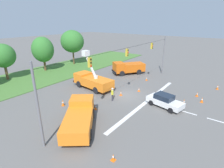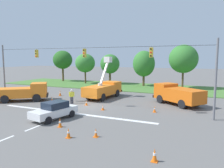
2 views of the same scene
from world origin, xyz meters
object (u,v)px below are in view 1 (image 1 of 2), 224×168
(tree_far_east, at_px, (72,42))
(utility_truck_support_near, at_px, (128,67))
(traffic_cone_foreground_right, at_px, (113,157))
(tree_centre, at_px, (3,56))
(traffic_cone_far_left, at_px, (63,103))
(traffic_cone_lane_edge_b, at_px, (139,90))
(traffic_cone_far_right, at_px, (96,107))
(tree_east, at_px, (43,50))
(utility_truck_bucket_lift, at_px, (92,80))
(traffic_cone_lane_edge_a, at_px, (147,79))
(sedan_white, at_px, (165,101))
(traffic_cone_near_bucket, at_px, (184,102))
(traffic_cone_foreground_left, at_px, (197,94))
(traffic_cone_mid_left, at_px, (218,87))
(traffic_cone_mid_right, at_px, (202,100))
(road_worker, at_px, (112,93))
(utility_truck_support_far, at_px, (80,116))
(traffic_cone_centre_line, at_px, (121,93))

(tree_far_east, height_order, utility_truck_support_near, tree_far_east)
(utility_truck_support_near, distance_m, traffic_cone_foreground_right, 22.82)
(tree_centre, xyz_separation_m, traffic_cone_far_left, (-0.69, -15.88, -3.83))
(traffic_cone_lane_edge_b, distance_m, traffic_cone_far_right, 8.11)
(tree_east, xyz_separation_m, utility_truck_bucket_lift, (-1.51, -14.51, -3.08))
(tree_far_east, height_order, traffic_cone_lane_edge_a, tree_far_east)
(tree_east, distance_m, traffic_cone_lane_edge_b, 21.35)
(sedan_white, bearing_deg, tree_far_east, 71.81)
(sedan_white, bearing_deg, traffic_cone_foreground_right, -179.36)
(utility_truck_support_near, relative_size, traffic_cone_lane_edge_b, 11.04)
(tree_far_east, height_order, traffic_cone_near_bucket, tree_far_east)
(traffic_cone_foreground_left, relative_size, traffic_cone_mid_left, 0.87)
(traffic_cone_far_right, bearing_deg, traffic_cone_far_left, 113.57)
(traffic_cone_mid_right, relative_size, traffic_cone_far_left, 0.88)
(sedan_white, distance_m, traffic_cone_lane_edge_a, 9.85)
(traffic_cone_lane_edge_a, distance_m, traffic_cone_far_right, 13.21)
(utility_truck_support_near, bearing_deg, utility_truck_bucket_lift, 178.11)
(sedan_white, distance_m, traffic_cone_mid_left, 11.16)
(traffic_cone_lane_edge_a, bearing_deg, tree_centre, 125.52)
(traffic_cone_mid_right, xyz_separation_m, traffic_cone_lane_edge_b, (-1.48, 8.23, -0.08))
(tree_east, height_order, road_worker, tree_east)
(traffic_cone_lane_edge_a, bearing_deg, utility_truck_bucket_lift, 148.61)
(traffic_cone_foreground_right, xyz_separation_m, traffic_cone_mid_right, (14.67, -3.34, 0.07))
(road_worker, xyz_separation_m, traffic_cone_far_right, (-3.14, 0.16, -0.70))
(road_worker, distance_m, traffic_cone_near_bucket, 8.97)
(sedan_white, bearing_deg, utility_truck_support_near, 49.29)
(utility_truck_support_far, bearing_deg, traffic_cone_far_right, 17.75)
(utility_truck_bucket_lift, bearing_deg, road_worker, -108.87)
(tree_far_east, distance_m, utility_truck_bucket_lift, 17.06)
(traffic_cone_foreground_right, distance_m, traffic_cone_lane_edge_b, 14.06)
(utility_truck_support_near, bearing_deg, tree_far_east, 94.19)
(traffic_cone_foreground_left, bearing_deg, traffic_cone_foreground_right, 171.57)
(tree_far_east, distance_m, traffic_cone_lane_edge_b, 21.79)
(utility_truck_support_far, height_order, traffic_cone_lane_edge_a, utility_truck_support_far)
(traffic_cone_foreground_left, bearing_deg, tree_centre, 112.99)
(tree_far_east, relative_size, utility_truck_support_far, 1.19)
(traffic_cone_foreground_left, bearing_deg, traffic_cone_mid_left, -22.72)
(utility_truck_support_near, height_order, traffic_cone_foreground_right, utility_truck_support_near)
(traffic_cone_centre_line, bearing_deg, tree_east, 86.42)
(tree_centre, relative_size, traffic_cone_near_bucket, 8.56)
(tree_east, xyz_separation_m, traffic_cone_mid_right, (3.07, -29.12, -4.01))
(traffic_cone_mid_left, bearing_deg, utility_truck_support_far, 153.62)
(utility_truck_support_near, bearing_deg, traffic_cone_mid_left, -86.61)
(traffic_cone_lane_edge_b, height_order, traffic_cone_centre_line, traffic_cone_centre_line)
(road_worker, bearing_deg, utility_truck_bucket_lift, 71.13)
(tree_far_east, bearing_deg, traffic_cone_lane_edge_a, -91.59)
(utility_truck_bucket_lift, distance_m, traffic_cone_mid_left, 19.02)
(tree_far_east, distance_m, utility_truck_support_far, 26.83)
(traffic_cone_lane_edge_a, bearing_deg, utility_truck_support_far, -176.67)
(utility_truck_support_near, bearing_deg, traffic_cone_lane_edge_b, -138.36)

